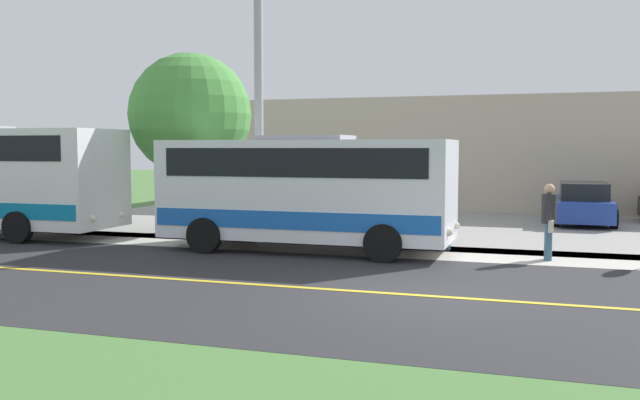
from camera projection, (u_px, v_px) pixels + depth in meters
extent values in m
plane|color=#477238|center=(421.00, 296.00, 12.30)|extent=(120.00, 120.00, 0.00)
cube|color=#28282B|center=(421.00, 296.00, 12.30)|extent=(8.00, 100.00, 0.01)
cube|color=#B2ADA3|center=(456.00, 253.00, 17.24)|extent=(2.40, 100.00, 0.01)
cube|color=gray|center=(571.00, 226.00, 23.15)|extent=(14.00, 36.00, 0.01)
cube|color=gold|center=(421.00, 295.00, 12.30)|extent=(0.16, 100.00, 0.00)
cube|color=white|center=(307.00, 189.00, 17.65)|extent=(2.51, 7.40, 2.49)
cube|color=blue|center=(307.00, 216.00, 17.70)|extent=(2.55, 7.25, 0.44)
cube|color=black|center=(307.00, 162.00, 17.60)|extent=(2.55, 6.66, 0.70)
cube|color=gray|center=(307.00, 138.00, 17.55)|extent=(1.51, 2.22, 0.12)
cylinder|color=black|center=(404.00, 231.00, 18.22)|extent=(0.25, 0.90, 0.90)
cylinder|color=black|center=(383.00, 243.00, 15.84)|extent=(0.25, 0.90, 0.90)
cylinder|color=black|center=(245.00, 225.00, 19.63)|extent=(0.25, 0.90, 0.90)
cylinder|color=black|center=(204.00, 235.00, 17.25)|extent=(0.25, 0.90, 0.90)
sphere|color=#F2EACC|center=(456.00, 226.00, 17.23)|extent=(0.20, 0.20, 0.20)
sphere|color=#F2EACC|center=(449.00, 232.00, 15.92)|extent=(0.20, 0.20, 0.20)
cylinder|color=black|center=(75.00, 219.00, 21.35)|extent=(0.25, 0.90, 0.90)
cylinder|color=black|center=(18.00, 227.00, 19.01)|extent=(0.25, 0.90, 0.90)
sphere|color=#F2EACC|center=(122.00, 214.00, 20.18)|extent=(0.20, 0.20, 0.20)
sphere|color=#F2EACC|center=(93.00, 219.00, 18.89)|extent=(0.20, 0.20, 0.20)
cylinder|color=#335972|center=(548.00, 241.00, 16.30)|extent=(0.18, 0.18, 0.88)
cylinder|color=#335972|center=(548.00, 242.00, 16.11)|extent=(0.18, 0.18, 0.88)
cylinder|color=#262628|center=(549.00, 209.00, 16.14)|extent=(0.34, 0.34, 0.69)
sphere|color=tan|center=(550.00, 189.00, 16.11)|extent=(0.24, 0.24, 0.24)
cylinder|color=#262628|center=(549.00, 207.00, 16.31)|extent=(0.29, 0.10, 0.62)
cube|color=beige|center=(551.00, 224.00, 16.40)|extent=(0.20, 0.12, 0.28)
cylinder|color=#262628|center=(549.00, 208.00, 15.97)|extent=(0.29, 0.10, 0.62)
cube|color=beige|center=(551.00, 226.00, 15.91)|extent=(0.20, 0.12, 0.28)
cylinder|color=#335972|center=(447.00, 233.00, 17.92)|extent=(0.18, 0.18, 0.86)
cylinder|color=#335972|center=(446.00, 234.00, 17.73)|extent=(0.18, 0.18, 0.86)
cylinder|color=#335972|center=(447.00, 204.00, 17.77)|extent=(0.34, 0.34, 0.68)
sphere|color=beige|center=(447.00, 186.00, 17.73)|extent=(0.23, 0.23, 0.23)
cylinder|color=#335972|center=(448.00, 202.00, 17.94)|extent=(0.29, 0.10, 0.62)
cube|color=beige|center=(450.00, 218.00, 18.03)|extent=(0.20, 0.12, 0.28)
cylinder|color=#335972|center=(446.00, 203.00, 17.59)|extent=(0.29, 0.10, 0.62)
cube|color=beige|center=(447.00, 220.00, 17.54)|extent=(0.20, 0.12, 0.28)
cylinder|color=#9E9EA3|center=(259.00, 108.00, 18.37)|extent=(0.24, 0.24, 7.40)
cube|color=navy|center=(583.00, 208.00, 24.05)|extent=(4.41, 1.82, 0.70)
cube|color=black|center=(584.00, 191.00, 23.81)|extent=(2.43, 1.54, 0.57)
cylinder|color=black|center=(555.00, 210.00, 25.64)|extent=(0.64, 0.22, 0.64)
cylinder|color=black|center=(607.00, 212.00, 25.08)|extent=(0.64, 0.22, 0.64)
cylinder|color=black|center=(556.00, 217.00, 23.05)|extent=(0.64, 0.22, 0.64)
cylinder|color=black|center=(614.00, 219.00, 22.49)|extent=(0.64, 0.22, 0.64)
cylinder|color=#4C3826|center=(192.00, 196.00, 21.88)|extent=(0.36, 0.36, 2.25)
sphere|color=#478C3D|center=(190.00, 114.00, 21.68)|extent=(3.86, 3.86, 3.86)
cube|color=#B7A893|center=(466.00, 153.00, 32.88)|extent=(10.00, 22.14, 4.78)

